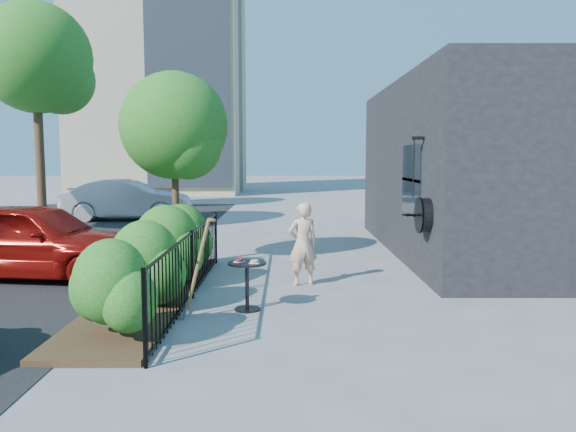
{
  "coord_description": "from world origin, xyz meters",
  "views": [
    {
      "loc": [
        0.02,
        -8.82,
        2.26
      ],
      "look_at": [
        0.03,
        1.24,
        1.2
      ],
      "focal_mm": 35.0,
      "sensor_mm": 36.0,
      "label": 1
    }
  ],
  "objects_px": {
    "street_tree_far": "(37,65)",
    "shovel": "(196,274)",
    "car_silver": "(128,200)",
    "woman": "(303,244)",
    "patio_tree": "(177,132)",
    "cafe_table": "(247,277)",
    "car_red": "(34,240)"
  },
  "relations": [
    {
      "from": "shovel",
      "to": "cafe_table",
      "type": "bearing_deg",
      "value": 32.45
    },
    {
      "from": "street_tree_far",
      "to": "woman",
      "type": "distance_m",
      "value": 17.33
    },
    {
      "from": "patio_tree",
      "to": "cafe_table",
      "type": "xyz_separation_m",
      "value": [
        1.66,
        -3.46,
        -2.27
      ]
    },
    {
      "from": "patio_tree",
      "to": "woman",
      "type": "bearing_deg",
      "value": -35.42
    },
    {
      "from": "patio_tree",
      "to": "street_tree_far",
      "type": "height_order",
      "value": "street_tree_far"
    },
    {
      "from": "cafe_table",
      "to": "woman",
      "type": "distance_m",
      "value": 1.89
    },
    {
      "from": "street_tree_far",
      "to": "car_red",
      "type": "bearing_deg",
      "value": -67.18
    },
    {
      "from": "street_tree_far",
      "to": "car_silver",
      "type": "xyz_separation_m",
      "value": [
        4.24,
        -2.74,
        -5.18
      ]
    },
    {
      "from": "cafe_table",
      "to": "shovel",
      "type": "height_order",
      "value": "shovel"
    },
    {
      "from": "shovel",
      "to": "car_red",
      "type": "height_order",
      "value": "car_red"
    },
    {
      "from": "car_red",
      "to": "car_silver",
      "type": "height_order",
      "value": "car_silver"
    },
    {
      "from": "woman",
      "to": "shovel",
      "type": "height_order",
      "value": "woman"
    },
    {
      "from": "patio_tree",
      "to": "shovel",
      "type": "bearing_deg",
      "value": -75.89
    },
    {
      "from": "street_tree_far",
      "to": "car_red",
      "type": "distance_m",
      "value": 14.44
    },
    {
      "from": "patio_tree",
      "to": "cafe_table",
      "type": "relative_size",
      "value": 5.14
    },
    {
      "from": "patio_tree",
      "to": "car_silver",
      "type": "relative_size",
      "value": 0.88
    },
    {
      "from": "patio_tree",
      "to": "shovel",
      "type": "xyz_separation_m",
      "value": [
        0.98,
        -3.89,
        -2.12
      ]
    },
    {
      "from": "cafe_table",
      "to": "shovel",
      "type": "relative_size",
      "value": 0.53
    },
    {
      "from": "patio_tree",
      "to": "woman",
      "type": "xyz_separation_m",
      "value": [
        2.53,
        -1.8,
        -2.03
      ]
    },
    {
      "from": "car_silver",
      "to": "car_red",
      "type": "bearing_deg",
      "value": -177.86
    },
    {
      "from": "street_tree_far",
      "to": "shovel",
      "type": "relative_size",
      "value": 5.69
    },
    {
      "from": "cafe_table",
      "to": "shovel",
      "type": "bearing_deg",
      "value": -147.55
    },
    {
      "from": "shovel",
      "to": "street_tree_far",
      "type": "bearing_deg",
      "value": 119.9
    },
    {
      "from": "cafe_table",
      "to": "car_silver",
      "type": "bearing_deg",
      "value": 113.28
    },
    {
      "from": "shovel",
      "to": "car_red",
      "type": "relative_size",
      "value": 0.34
    },
    {
      "from": "car_red",
      "to": "patio_tree",
      "type": "bearing_deg",
      "value": -56.1
    },
    {
      "from": "patio_tree",
      "to": "car_red",
      "type": "bearing_deg",
      "value": -153.71
    },
    {
      "from": "patio_tree",
      "to": "car_red",
      "type": "distance_m",
      "value": 3.43
    },
    {
      "from": "patio_tree",
      "to": "car_silver",
      "type": "xyz_separation_m",
      "value": [
        -3.46,
        8.46,
        -2.03
      ]
    },
    {
      "from": "shovel",
      "to": "patio_tree",
      "type": "bearing_deg",
      "value": 104.11
    },
    {
      "from": "car_red",
      "to": "woman",
      "type": "bearing_deg",
      "value": -88.97
    },
    {
      "from": "car_red",
      "to": "car_silver",
      "type": "distance_m",
      "value": 9.73
    }
  ]
}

